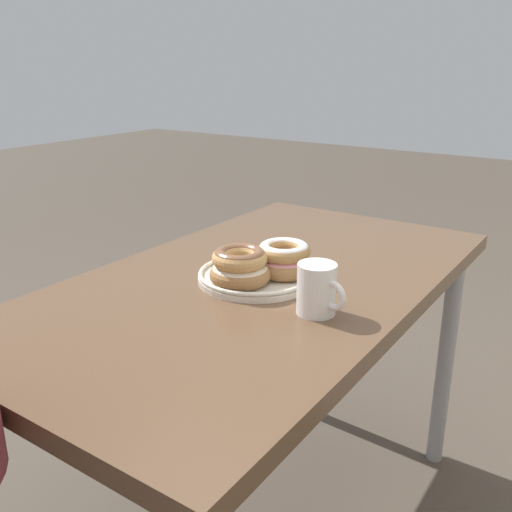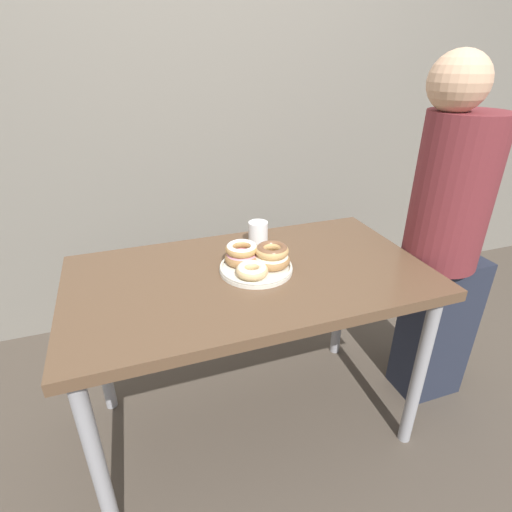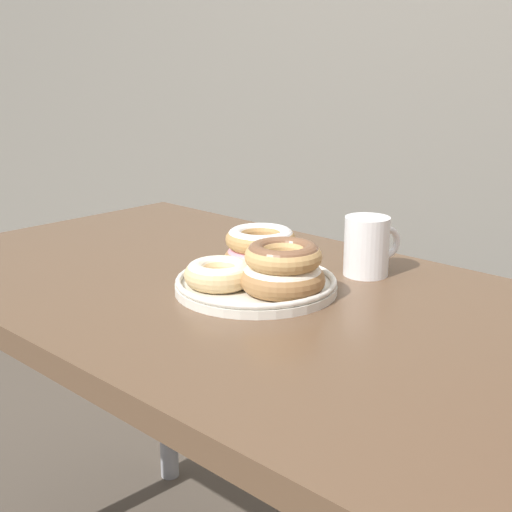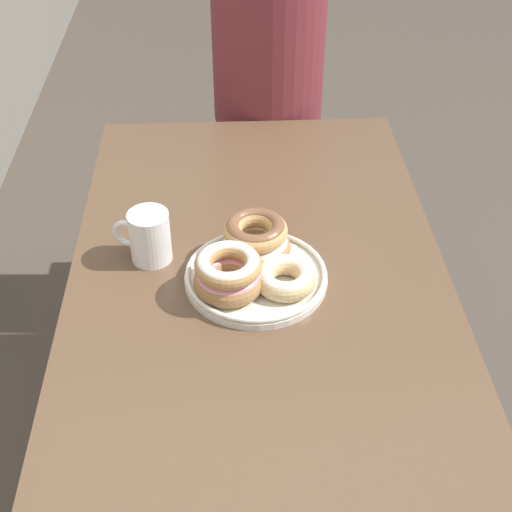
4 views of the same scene
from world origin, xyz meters
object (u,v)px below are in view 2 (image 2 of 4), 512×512
(dining_table, at_px, (250,292))
(coffee_mug, at_px, (258,234))
(person_figure, at_px, (445,245))
(donut_plate, at_px, (256,260))

(dining_table, height_order, coffee_mug, coffee_mug)
(dining_table, height_order, person_figure, person_figure)
(donut_plate, relative_size, coffee_mug, 2.45)
(donut_plate, bearing_deg, coffee_mug, 68.89)
(dining_table, distance_m, person_figure, 0.83)
(dining_table, relative_size, person_figure, 0.87)
(donut_plate, distance_m, coffee_mug, 0.21)
(dining_table, xyz_separation_m, donut_plate, (0.03, 0.01, 0.12))
(coffee_mug, height_order, person_figure, person_figure)
(coffee_mug, bearing_deg, dining_table, -116.51)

